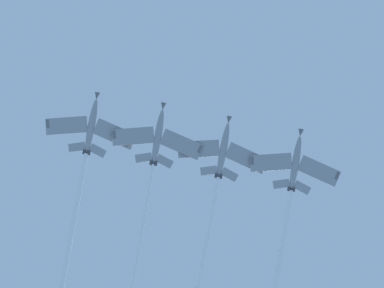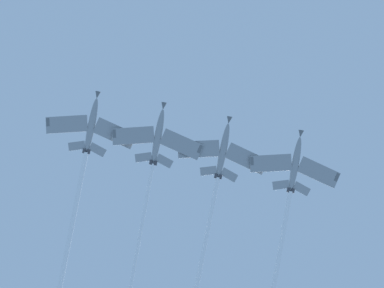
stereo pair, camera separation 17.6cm
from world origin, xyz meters
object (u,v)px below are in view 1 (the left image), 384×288
object	(u,v)px
jet_inner_left	(213,205)
jet_inner_right	(83,172)
jet_far_left	(286,223)
jet_centre	(151,180)

from	to	relation	value
jet_inner_left	jet_inner_right	xyz separation A→B (m)	(28.57, -5.15, 0.95)
jet_far_left	jet_centre	distance (m)	30.54
jet_centre	jet_inner_right	bearing A→B (deg)	-18.08
jet_far_left	jet_inner_right	distance (m)	45.11
jet_inner_left	jet_inner_right	world-z (taller)	jet_inner_right
jet_far_left	jet_inner_left	distance (m)	16.06
jet_far_left	jet_centre	world-z (taller)	jet_centre
jet_far_left	jet_centre	xyz separation A→B (m)	(30.32, -3.44, 1.02)
jet_centre	jet_far_left	bearing A→B (deg)	173.52
jet_far_left	jet_inner_right	xyz separation A→B (m)	(44.35, -8.02, 1.79)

